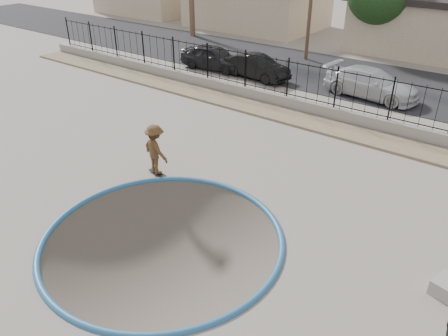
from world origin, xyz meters
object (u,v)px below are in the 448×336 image
car_a (214,57)px  car_b (257,67)px  skater (156,152)px  car_c (372,83)px  skateboard (157,173)px

car_a → car_b: bearing=-94.0°
skater → car_c: 13.05m
skater → skateboard: size_ratio=2.13×
skateboard → car_b: size_ratio=0.21×
car_b → skateboard: bearing=-157.8°
car_b → car_a: bearing=95.8°
skater → car_a: size_ratio=0.42×
car_b → car_c: size_ratio=0.81×
skater → car_a: 13.59m
car_c → car_b: bearing=103.6°
skateboard → car_c: size_ratio=0.17×
car_a → car_c: bearing=-88.8°
skater → car_b: (-3.49, 11.80, -0.21)m
car_b → car_c: 6.62m
skateboard → car_a: bearing=128.4°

